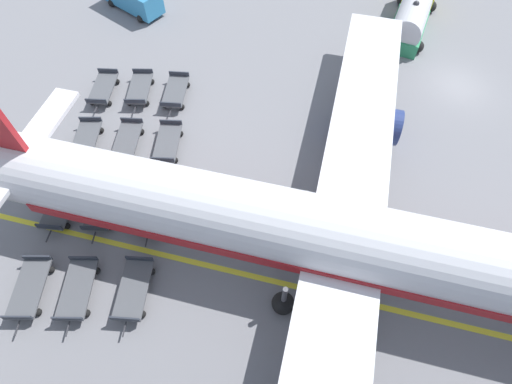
{
  "coord_description": "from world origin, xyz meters",
  "views": [
    {
      "loc": [
        23.7,
        -10.72,
        19.32
      ],
      "look_at": [
        12.31,
        -12.5,
        1.89
      ],
      "focal_mm": 28.0,
      "sensor_mm": 36.0,
      "label": 1
    }
  ],
  "objects_px": {
    "baggage_dolly_row_near_col_c": "(61,206)",
    "baggage_dolly_row_mid_a_col_a": "(140,89)",
    "airplane": "(366,245)",
    "baggage_dolly_row_near_col_b": "(86,140)",
    "baggage_dolly_row_mid_b_col_a": "(176,92)",
    "baggage_dolly_row_near_col_d": "(30,288)",
    "baggage_dolly_row_mid_b_col_b": "(168,143)",
    "fuel_tanker_primary": "(412,15)",
    "baggage_dolly_row_mid_a_col_c": "(103,207)",
    "baggage_dolly_row_mid_a_col_b": "(127,141)",
    "baggage_dolly_row_mid_b_col_c": "(153,210)",
    "baggage_dolly_row_mid_b_col_d": "(134,290)",
    "baggage_dolly_row_near_col_a": "(103,89)",
    "baggage_dolly_row_mid_a_col_d": "(78,289)"
  },
  "relations": [
    {
      "from": "airplane",
      "to": "baggage_dolly_row_near_col_c",
      "type": "height_order",
      "value": "airplane"
    },
    {
      "from": "baggage_dolly_row_near_col_a",
      "to": "baggage_dolly_row_mid_a_col_d",
      "type": "xyz_separation_m",
      "value": [
        13.75,
        3.92,
        0.0
      ]
    },
    {
      "from": "airplane",
      "to": "baggage_dolly_row_mid_a_col_b",
      "type": "xyz_separation_m",
      "value": [
        -6.3,
        -14.05,
        -2.64
      ]
    },
    {
      "from": "baggage_dolly_row_mid_a_col_b",
      "to": "baggage_dolly_row_mid_b_col_b",
      "type": "distance_m",
      "value": 2.54
    },
    {
      "from": "baggage_dolly_row_mid_a_col_d",
      "to": "baggage_dolly_row_near_col_d",
      "type": "bearing_deg",
      "value": -82.31
    },
    {
      "from": "airplane",
      "to": "baggage_dolly_row_near_col_c",
      "type": "xyz_separation_m",
      "value": [
        -1.23,
        -16.11,
        -2.64
      ]
    },
    {
      "from": "baggage_dolly_row_mid_b_col_a",
      "to": "baggage_dolly_row_mid_b_col_b",
      "type": "bearing_deg",
      "value": 9.12
    },
    {
      "from": "baggage_dolly_row_near_col_c",
      "to": "baggage_dolly_row_mid_a_col_a",
      "type": "bearing_deg",
      "value": 172.03
    },
    {
      "from": "airplane",
      "to": "baggage_dolly_row_mid_a_col_d",
      "type": "distance_m",
      "value": 13.93
    },
    {
      "from": "fuel_tanker_primary",
      "to": "baggage_dolly_row_near_col_c",
      "type": "xyz_separation_m",
      "value": [
        20.05,
        -19.97,
        -0.79
      ]
    },
    {
      "from": "baggage_dolly_row_near_col_c",
      "to": "airplane",
      "type": "bearing_deg",
      "value": 85.63
    },
    {
      "from": "baggage_dolly_row_mid_b_col_a",
      "to": "baggage_dolly_row_mid_b_col_d",
      "type": "bearing_deg",
      "value": 6.87
    },
    {
      "from": "baggage_dolly_row_near_col_b",
      "to": "baggage_dolly_row_mid_a_col_b",
      "type": "height_order",
      "value": "same"
    },
    {
      "from": "baggage_dolly_row_near_col_a",
      "to": "baggage_dolly_row_mid_b_col_d",
      "type": "height_order",
      "value": "same"
    },
    {
      "from": "baggage_dolly_row_near_col_d",
      "to": "baggage_dolly_row_mid_b_col_b",
      "type": "height_order",
      "value": "same"
    },
    {
      "from": "baggage_dolly_row_near_col_b",
      "to": "baggage_dolly_row_mid_a_col_d",
      "type": "height_order",
      "value": "same"
    },
    {
      "from": "baggage_dolly_row_near_col_c",
      "to": "baggage_dolly_row_mid_a_col_a",
      "type": "distance_m",
      "value": 9.79
    },
    {
      "from": "baggage_dolly_row_near_col_a",
      "to": "baggage_dolly_row_mid_b_col_a",
      "type": "relative_size",
      "value": 1.0
    },
    {
      "from": "airplane",
      "to": "baggage_dolly_row_mid_b_col_b",
      "type": "height_order",
      "value": "airplane"
    },
    {
      "from": "baggage_dolly_row_near_col_c",
      "to": "baggage_dolly_row_mid_a_col_c",
      "type": "height_order",
      "value": "same"
    },
    {
      "from": "baggage_dolly_row_mid_a_col_a",
      "to": "fuel_tanker_primary",
      "type": "bearing_deg",
      "value": 119.07
    },
    {
      "from": "airplane",
      "to": "baggage_dolly_row_mid_a_col_a",
      "type": "bearing_deg",
      "value": -126.53
    },
    {
      "from": "baggage_dolly_row_mid_a_col_a",
      "to": "baggage_dolly_row_mid_b_col_a",
      "type": "height_order",
      "value": "same"
    },
    {
      "from": "baggage_dolly_row_mid_a_col_d",
      "to": "baggage_dolly_row_mid_b_col_a",
      "type": "bearing_deg",
      "value": 175.76
    },
    {
      "from": "baggage_dolly_row_mid_b_col_a",
      "to": "fuel_tanker_primary",
      "type": "bearing_deg",
      "value": 122.49
    },
    {
      "from": "baggage_dolly_row_mid_b_col_c",
      "to": "baggage_dolly_row_mid_b_col_d",
      "type": "relative_size",
      "value": 1.0
    },
    {
      "from": "baggage_dolly_row_near_col_a",
      "to": "baggage_dolly_row_mid_a_col_a",
      "type": "distance_m",
      "value": 2.5
    },
    {
      "from": "baggage_dolly_row_near_col_c",
      "to": "baggage_dolly_row_mid_a_col_c",
      "type": "relative_size",
      "value": 0.99
    },
    {
      "from": "baggage_dolly_row_mid_b_col_d",
      "to": "baggage_dolly_row_mid_a_col_a",
      "type": "bearing_deg",
      "value": -163.11
    },
    {
      "from": "baggage_dolly_row_near_col_a",
      "to": "baggage_dolly_row_mid_b_col_b",
      "type": "distance_m",
      "value": 6.98
    },
    {
      "from": "baggage_dolly_row_near_col_b",
      "to": "baggage_dolly_row_mid_b_col_a",
      "type": "xyz_separation_m",
      "value": [
        -5.03,
        4.35,
        0.0
      ]
    },
    {
      "from": "baggage_dolly_row_near_col_b",
      "to": "baggage_dolly_row_mid_b_col_c",
      "type": "xyz_separation_m",
      "value": [
        4.21,
        5.62,
        0.0
      ]
    },
    {
      "from": "baggage_dolly_row_mid_a_col_a",
      "to": "baggage_dolly_row_mid_a_col_c",
      "type": "height_order",
      "value": "same"
    },
    {
      "from": "airplane",
      "to": "baggage_dolly_row_near_col_b",
      "type": "height_order",
      "value": "airplane"
    },
    {
      "from": "baggage_dolly_row_near_col_c",
      "to": "baggage_dolly_row_near_col_d",
      "type": "distance_m",
      "value": 4.76
    },
    {
      "from": "baggage_dolly_row_mid_a_col_c",
      "to": "baggage_dolly_row_mid_a_col_d",
      "type": "relative_size",
      "value": 1.0
    },
    {
      "from": "baggage_dolly_row_mid_a_col_d",
      "to": "baggage_dolly_row_mid_a_col_a",
      "type": "bearing_deg",
      "value": -174.14
    },
    {
      "from": "baggage_dolly_row_mid_a_col_c",
      "to": "baggage_dolly_row_near_col_c",
      "type": "bearing_deg",
      "value": -83.27
    },
    {
      "from": "baggage_dolly_row_mid_a_col_b",
      "to": "baggage_dolly_row_mid_b_col_a",
      "type": "bearing_deg",
      "value": 159.09
    },
    {
      "from": "fuel_tanker_primary",
      "to": "baggage_dolly_row_mid_a_col_b",
      "type": "distance_m",
      "value": 23.37
    },
    {
      "from": "airplane",
      "to": "fuel_tanker_primary",
      "type": "bearing_deg",
      "value": 169.71
    },
    {
      "from": "baggage_dolly_row_near_col_c",
      "to": "baggage_dolly_row_mid_b_col_a",
      "type": "distance_m",
      "value": 10.52
    },
    {
      "from": "baggage_dolly_row_mid_a_col_d",
      "to": "baggage_dolly_row_mid_b_col_c",
      "type": "xyz_separation_m",
      "value": [
        -4.96,
        2.32,
        0.0
      ]
    },
    {
      "from": "baggage_dolly_row_near_col_a",
      "to": "baggage_dolly_row_mid_a_col_c",
      "type": "distance_m",
      "value": 9.68
    },
    {
      "from": "airplane",
      "to": "baggage_dolly_row_mid_b_col_d",
      "type": "height_order",
      "value": "airplane"
    },
    {
      "from": "baggage_dolly_row_near_col_c",
      "to": "baggage_dolly_row_mid_a_col_b",
      "type": "xyz_separation_m",
      "value": [
        -5.06,
        2.05,
        0.0
      ]
    },
    {
      "from": "baggage_dolly_row_near_col_c",
      "to": "baggage_dolly_row_mid_b_col_a",
      "type": "bearing_deg",
      "value": 158.48
    },
    {
      "from": "baggage_dolly_row_mid_a_col_a",
      "to": "baggage_dolly_row_near_col_b",
      "type": "bearing_deg",
      "value": -20.5
    },
    {
      "from": "baggage_dolly_row_near_col_d",
      "to": "baggage_dolly_row_mid_b_col_a",
      "type": "bearing_deg",
      "value": 166.89
    },
    {
      "from": "baggage_dolly_row_near_col_b",
      "to": "baggage_dolly_row_near_col_c",
      "type": "height_order",
      "value": "same"
    }
  ]
}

